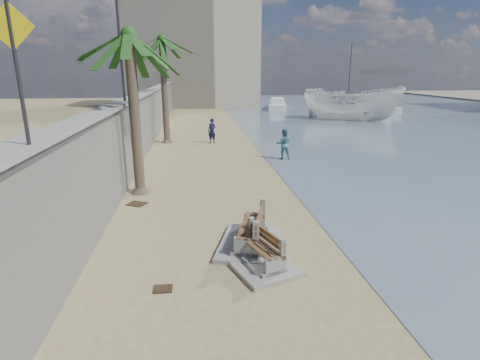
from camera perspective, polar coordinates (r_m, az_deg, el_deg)
ground_plane at (r=7.67m, az=10.90°, el=-23.62°), size 140.00×140.00×0.00m
seawall at (r=25.96m, az=-14.02°, el=8.80°), size 0.45×70.00×3.50m
wall_cap at (r=25.81m, az=-14.30°, el=12.77°), size 0.80×70.00×0.12m
end_building at (r=57.61m, az=-7.19°, el=18.19°), size 18.00×12.00×14.00m
bench_near at (r=10.87m, az=1.66°, el=-7.82°), size 2.32×2.86×1.04m
bench_far at (r=9.92m, az=2.88°, el=-10.70°), size 2.14×2.55×0.91m
palm_mid at (r=15.49m, az=-16.61°, el=20.19°), size 5.00×5.00×7.10m
palm_back at (r=26.97m, az=-11.83°, el=20.09°), size 5.00×5.00×7.86m
pedestrian_sign at (r=7.68m, az=-31.09°, el=16.05°), size 0.78×0.07×2.40m
streetlight at (r=17.93m, az=-17.98°, el=21.12°), size 0.28×0.28×5.12m
person_a at (r=26.54m, az=-4.30°, el=7.75°), size 0.87×0.81×2.00m
person_b at (r=21.65m, az=6.69°, el=5.72°), size 1.05×0.87×1.96m
boat_cruiser at (r=41.24m, az=16.62°, el=11.32°), size 5.35×5.31×4.49m
yacht_near at (r=53.18m, az=19.66°, el=10.40°), size 5.25×12.06×1.50m
yacht_far at (r=52.25m, az=5.67°, el=11.15°), size 3.69×8.10×1.50m
sailboat_west at (r=61.68m, az=16.05°, el=11.37°), size 4.88×5.59×9.15m
debris_c at (r=14.85m, az=-15.44°, el=-3.53°), size 0.85×0.80×0.03m
debris_d at (r=9.24m, az=-11.64°, el=-15.93°), size 0.44×0.36×0.03m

